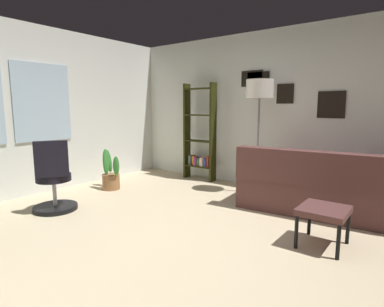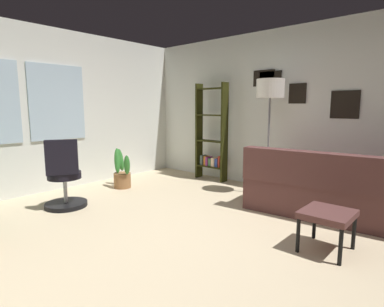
% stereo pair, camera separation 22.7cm
% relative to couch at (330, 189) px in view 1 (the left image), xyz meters
% --- Properties ---
extents(ground_plane, '(5.09, 6.14, 0.10)m').
position_rel_couch_xyz_m(ground_plane, '(-1.92, 0.82, -0.34)').
color(ground_plane, beige).
extents(wall_back_with_windows, '(5.09, 0.12, 2.61)m').
position_rel_couch_xyz_m(wall_back_with_windows, '(-1.94, 3.94, 1.02)').
color(wall_back_with_windows, silver).
rests_on(wall_back_with_windows, ground_plane).
extents(wall_right_with_frames, '(0.12, 6.14, 2.61)m').
position_rel_couch_xyz_m(wall_right_with_frames, '(0.68, 0.82, 1.02)').
color(wall_right_with_frames, silver).
rests_on(wall_right_with_frames, ground_plane).
extents(couch, '(1.72, 2.14, 0.84)m').
position_rel_couch_xyz_m(couch, '(0.00, 0.00, 0.00)').
color(couch, '#54302E').
rests_on(couch, ground_plane).
extents(footstool, '(0.48, 0.44, 0.40)m').
position_rel_couch_xyz_m(footstool, '(-1.18, -0.22, 0.05)').
color(footstool, '#54302E').
rests_on(footstool, ground_plane).
extents(office_chair, '(0.57, 0.58, 0.95)m').
position_rel_couch_xyz_m(office_chair, '(-2.24, 2.88, 0.08)').
color(office_chair, black).
rests_on(office_chair, ground_plane).
extents(bookshelf, '(0.18, 0.64, 1.80)m').
position_rel_couch_xyz_m(bookshelf, '(0.41, 2.43, 0.51)').
color(bookshelf, '#292A0C').
rests_on(bookshelf, ground_plane).
extents(floor_lamp, '(0.41, 0.41, 1.78)m').
position_rel_couch_xyz_m(floor_lamp, '(0.16, 1.13, 1.25)').
color(floor_lamp, slate).
rests_on(floor_lamp, ground_plane).
extents(potted_plant, '(0.32, 0.55, 0.69)m').
position_rel_couch_xyz_m(potted_plant, '(-1.08, 3.19, -0.05)').
color(potted_plant, '#8F613B').
rests_on(potted_plant, ground_plane).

